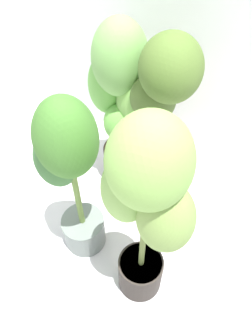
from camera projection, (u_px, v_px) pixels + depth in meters
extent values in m
plane|color=silver|center=(75.00, 252.00, 1.67)|extent=(8.00, 8.00, 0.00)
cylinder|color=#2E2622|center=(140.00, 272.00, 1.50)|extent=(0.18, 0.18, 0.21)
cylinder|color=#473818|center=(141.00, 263.00, 1.42)|extent=(0.17, 0.17, 0.02)
cylinder|color=olive|center=(145.00, 217.00, 1.13)|extent=(0.02, 0.02, 0.73)
ellipsoid|color=#88B753|center=(150.00, 163.00, 0.91)|extent=(0.28, 0.28, 0.32)
ellipsoid|color=#8BB559|center=(126.00, 191.00, 1.08)|extent=(0.22, 0.23, 0.27)
ellipsoid|color=#82A24E|center=(165.00, 218.00, 1.06)|extent=(0.25, 0.24, 0.30)
cylinder|color=slate|center=(84.00, 230.00, 1.64)|extent=(0.19, 0.19, 0.18)
cylinder|color=#432F1F|center=(83.00, 222.00, 1.57)|extent=(0.17, 0.17, 0.02)
cylinder|color=olive|center=(74.00, 181.00, 1.32)|extent=(0.02, 0.02, 0.61)
ellipsoid|color=#40732B|center=(66.00, 139.00, 1.14)|extent=(0.29, 0.29, 0.33)
ellipsoid|color=#3D6B36|center=(56.00, 159.00, 1.29)|extent=(0.23, 0.23, 0.25)
cylinder|color=#9B5730|center=(157.00, 182.00, 1.78)|extent=(0.22, 0.22, 0.22)
cylinder|color=#492C20|center=(159.00, 170.00, 1.70)|extent=(0.20, 0.20, 0.02)
cylinder|color=#587B3F|center=(165.00, 119.00, 1.43)|extent=(0.02, 0.02, 0.65)
ellipsoid|color=#506B2C|center=(171.00, 68.00, 1.23)|extent=(0.26, 0.27, 0.26)
ellipsoid|color=#4F652E|center=(153.00, 98.00, 1.39)|extent=(0.22, 0.21, 0.21)
cylinder|color=#34281B|center=(122.00, 159.00, 1.89)|extent=(0.19, 0.19, 0.18)
cylinder|color=#3B2B1B|center=(121.00, 149.00, 1.82)|extent=(0.17, 0.17, 0.02)
cylinder|color=#5F7244|center=(121.00, 103.00, 1.57)|extent=(0.02, 0.02, 0.61)
ellipsoid|color=#74A956|center=(120.00, 58.00, 1.39)|extent=(0.32, 0.32, 0.34)
ellipsoid|color=#6BAE4C|center=(106.00, 84.00, 1.54)|extent=(0.22, 0.22, 0.30)
ellipsoid|color=#77AB4E|center=(137.00, 102.00, 1.51)|extent=(0.20, 0.17, 0.29)
ellipsoid|color=#67AC47|center=(120.00, 122.00, 1.59)|extent=(0.16, 0.17, 0.19)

